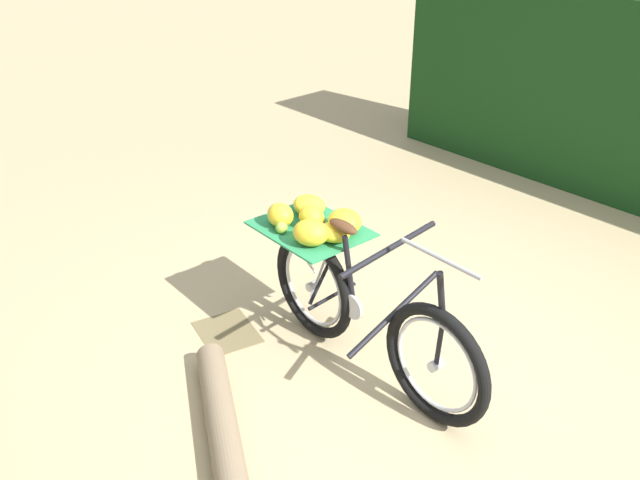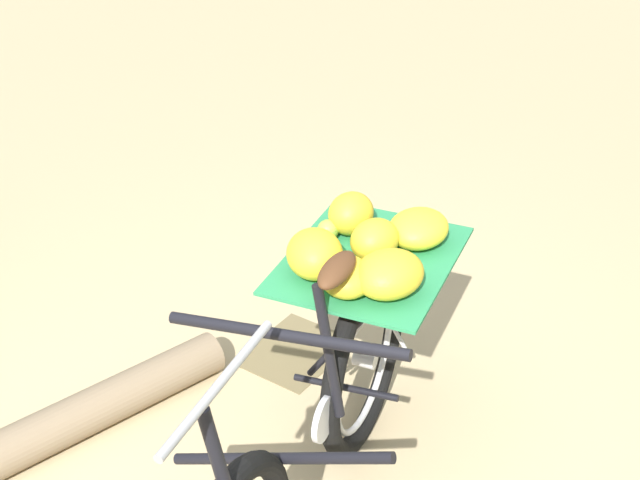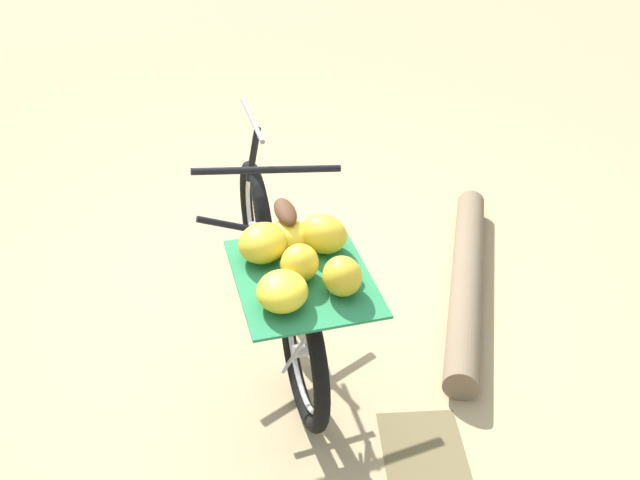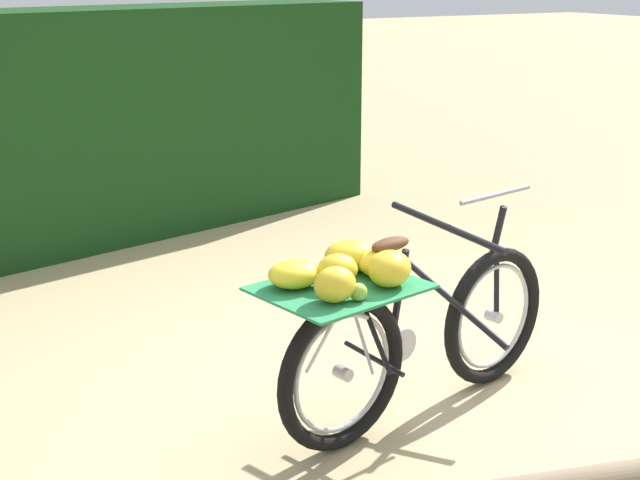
{
  "view_description": "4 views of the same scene",
  "coord_description": "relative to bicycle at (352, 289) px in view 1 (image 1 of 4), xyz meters",
  "views": [
    {
      "loc": [
        -2.59,
        2.03,
        2.74
      ],
      "look_at": [
        0.61,
        0.27,
        0.75
      ],
      "focal_mm": 38.32,
      "sensor_mm": 36.0,
      "label": 1
    },
    {
      "loc": [
        -1.46,
        -1.02,
        2.35
      ],
      "look_at": [
        0.59,
        0.39,
        0.88
      ],
      "focal_mm": 49.51,
      "sensor_mm": 36.0,
      "label": 2
    },
    {
      "loc": [
        3.2,
        0.19,
        2.59
      ],
      "look_at": [
        0.67,
        0.35,
        0.92
      ],
      "focal_mm": 42.31,
      "sensor_mm": 36.0,
      "label": 3
    },
    {
      "loc": [
        2.58,
        3.42,
        2.1
      ],
      "look_at": [
        0.77,
        0.18,
        0.97
      ],
      "focal_mm": 50.57,
      "sensor_mm": 36.0,
      "label": 4
    }
  ],
  "objects": [
    {
      "name": "ground_plane",
      "position": [
        -0.35,
        -0.2,
        -0.52
      ],
      "size": [
        60.0,
        60.0,
        0.0
      ],
      "primitive_type": "plane",
      "color": "tan"
    },
    {
      "name": "bicycle",
      "position": [
        0.0,
        0.0,
        0.0
      ],
      "size": [
        1.8,
        0.83,
        1.03
      ],
      "rotation": [
        0.0,
        0.0,
        -2.94
      ],
      "color": "black",
      "rests_on": "ground_plane"
    },
    {
      "name": "fallen_log",
      "position": [
        -0.49,
        1.03,
        -0.44
      ],
      "size": [
        1.72,
        0.61,
        0.17
      ],
      "primitive_type": "cylinder",
      "rotation": [
        0.0,
        1.57,
        -0.26
      ],
      "color": "#7F6B51",
      "rests_on": "ground_plane"
    },
    {
      "name": "leaf_litter_patch",
      "position": [
        0.63,
        0.59,
        -0.52
      ],
      "size": [
        0.44,
        0.36,
        0.01
      ],
      "primitive_type": "cube",
      "color": "olive",
      "rests_on": "ground_plane"
    }
  ]
}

